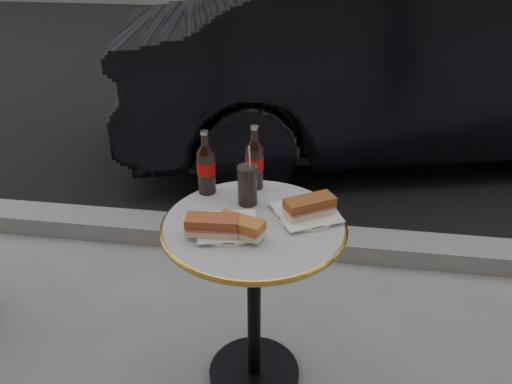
# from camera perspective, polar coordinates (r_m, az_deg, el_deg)

# --- Properties ---
(ground) EXTENTS (80.00, 80.00, 0.00)m
(ground) POSITION_cam_1_polar(r_m,az_deg,el_deg) (2.15, -0.21, -20.17)
(ground) COLOR gray
(ground) RESTS_ON ground
(asphalt_road) EXTENTS (40.00, 8.00, 0.00)m
(asphalt_road) POSITION_cam_1_polar(r_m,az_deg,el_deg) (6.59, 6.46, 14.69)
(asphalt_road) COLOR black
(asphalt_road) RESTS_ON ground
(curb) EXTENTS (40.00, 0.20, 0.12)m
(curb) POSITION_cam_1_polar(r_m,az_deg,el_deg) (2.78, 2.55, -5.42)
(curb) COLOR gray
(curb) RESTS_ON ground
(bistro_table) EXTENTS (0.62, 0.62, 0.73)m
(bistro_table) POSITION_cam_1_polar(r_m,az_deg,el_deg) (1.88, -0.23, -12.89)
(bistro_table) COLOR #BAB2C4
(bistro_table) RESTS_ON ground
(plate_left) EXTENTS (0.21, 0.21, 0.01)m
(plate_left) POSITION_cam_1_polar(r_m,az_deg,el_deg) (1.62, -3.26, -4.14)
(plate_left) COLOR white
(plate_left) RESTS_ON bistro_table
(plate_right) EXTENTS (0.26, 0.26, 0.01)m
(plate_right) POSITION_cam_1_polar(r_m,az_deg,el_deg) (1.70, 5.70, -2.51)
(plate_right) COLOR white
(plate_right) RESTS_ON bistro_table
(sandwich_left_a) EXTENTS (0.17, 0.09, 0.06)m
(sandwich_left_a) POSITION_cam_1_polar(r_m,az_deg,el_deg) (1.57, -5.02, -3.90)
(sandwich_left_a) COLOR #A24A29
(sandwich_left_a) RESTS_ON plate_left
(sandwich_left_b) EXTENTS (0.17, 0.12, 0.05)m
(sandwich_left_b) POSITION_cam_1_polar(r_m,az_deg,el_deg) (1.57, -1.79, -4.03)
(sandwich_left_b) COLOR #B76D2E
(sandwich_left_b) RESTS_ON plate_left
(sandwich_right) EXTENTS (0.19, 0.16, 0.06)m
(sandwich_right) POSITION_cam_1_polar(r_m,az_deg,el_deg) (1.68, 6.13, -1.71)
(sandwich_right) COLOR brown
(sandwich_right) RESTS_ON plate_right
(cola_bottle_left) EXTENTS (0.08, 0.08, 0.24)m
(cola_bottle_left) POSITION_cam_1_polar(r_m,az_deg,el_deg) (1.79, -5.75, 3.40)
(cola_bottle_left) COLOR black
(cola_bottle_left) RESTS_ON bistro_table
(cola_bottle_right) EXTENTS (0.09, 0.09, 0.24)m
(cola_bottle_right) POSITION_cam_1_polar(r_m,az_deg,el_deg) (1.82, -0.17, 3.98)
(cola_bottle_right) COLOR black
(cola_bottle_right) RESTS_ON bistro_table
(cola_glass) EXTENTS (0.08, 0.08, 0.15)m
(cola_glass) POSITION_cam_1_polar(r_m,az_deg,el_deg) (1.73, -0.98, 0.80)
(cola_glass) COLOR black
(cola_glass) RESTS_ON bistro_table
(parked_car) EXTENTS (2.49, 4.40, 1.37)m
(parked_car) POSITION_cam_1_polar(r_m,az_deg,el_deg) (3.92, 17.14, 14.01)
(parked_car) COLOR black
(parked_car) RESTS_ON ground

